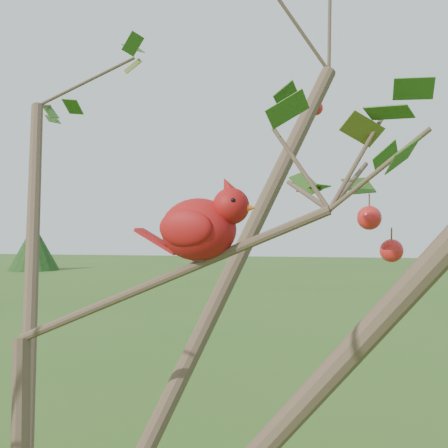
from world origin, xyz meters
The scene contains 3 objects.
crabapple_tree centered at (0.03, -0.02, 2.12)m, with size 2.35×2.05×2.95m.
cardinal centered at (0.32, 0.07, 2.17)m, with size 0.24×0.13×0.16m.
distant_trees centered at (-2.13, 25.12, 1.47)m, with size 39.57×14.79×3.18m.
Camera 1 is at (0.55, -0.92, 2.17)m, focal length 45.00 mm.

